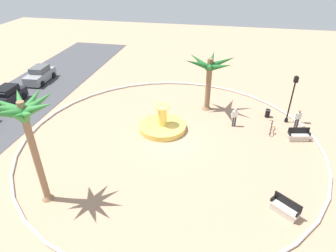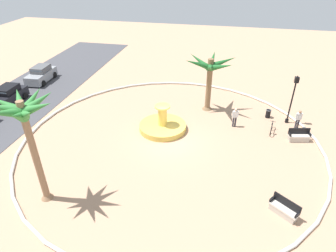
{
  "view_description": "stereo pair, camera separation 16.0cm",
  "coord_description": "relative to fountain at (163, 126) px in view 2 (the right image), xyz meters",
  "views": [
    {
      "loc": [
        -18.0,
        -3.45,
        12.42
      ],
      "look_at": [
        0.44,
        0.28,
        1.0
      ],
      "focal_mm": 31.12,
      "sensor_mm": 36.0,
      "label": 1
    },
    {
      "loc": [
        -17.97,
        -3.61,
        12.42
      ],
      "look_at": [
        0.44,
        0.28,
        1.0
      ],
      "focal_mm": 31.12,
      "sensor_mm": 36.0,
      "label": 2
    }
  ],
  "objects": [
    {
      "name": "ground_plane",
      "position": [
        -1.47,
        -0.94,
        -0.31
      ],
      "size": [
        80.0,
        80.0,
        0.0
      ],
      "primitive_type": "plane",
      "color": "tan"
    },
    {
      "name": "plaza_curb",
      "position": [
        -1.47,
        -0.94,
        -0.21
      ],
      "size": [
        22.21,
        22.21,
        0.2
      ],
      "primitive_type": "torus",
      "color": "silver",
      "rests_on": "ground"
    },
    {
      "name": "fountain",
      "position": [
        0.0,
        0.0,
        0.0
      ],
      "size": [
        3.75,
        3.75,
        2.13
      ],
      "color": "gold",
      "rests_on": "ground"
    },
    {
      "name": "palm_tree_near_fountain",
      "position": [
        -8.8,
        4.92,
        5.0
      ],
      "size": [
        3.32,
        3.41,
        6.55
      ],
      "color": "#8E6B4C",
      "rests_on": "ground"
    },
    {
      "name": "palm_tree_by_curb",
      "position": [
        4.25,
        -3.19,
        3.36
      ],
      "size": [
        4.53,
        4.38,
        4.95
      ],
      "color": "brown",
      "rests_on": "ground"
    },
    {
      "name": "bench_east",
      "position": [
        -7.25,
        -8.39,
        0.04
      ],
      "size": [
        1.38,
        1.57,
        1.0
      ],
      "color": "beige",
      "rests_on": "ground"
    },
    {
      "name": "bench_west",
      "position": [
        0.53,
        -10.42,
        0.04
      ],
      "size": [
        0.81,
        1.67,
        1.0
      ],
      "color": "beige",
      "rests_on": "ground"
    },
    {
      "name": "lamppost",
      "position": [
        3.24,
        -9.94,
        2.14
      ],
      "size": [
        0.32,
        0.32,
        4.18
      ],
      "color": "black",
      "rests_on": "ground"
    },
    {
      "name": "trash_bin",
      "position": [
        3.78,
        -8.44,
        0.08
      ],
      "size": [
        0.46,
        0.46,
        0.73
      ],
      "color": "black",
      "rests_on": "ground"
    },
    {
      "name": "bicycle_red_frame",
      "position": [
        1.39,
        -8.51,
        0.08
      ],
      "size": [
        1.7,
        0.5,
        0.94
      ],
      "color": "black",
      "rests_on": "ground"
    },
    {
      "name": "person_cyclist_helmet",
      "position": [
        2.27,
        -10.53,
        0.64
      ],
      "size": [
        0.27,
        0.52,
        1.68
      ],
      "color": "#33333D",
      "rests_on": "ground"
    },
    {
      "name": "person_cyclist_photo",
      "position": [
        1.65,
        -5.61,
        0.63
      ],
      "size": [
        0.29,
        0.51,
        1.67
      ],
      "color": "#33333D",
      "rests_on": "ground"
    },
    {
      "name": "parked_car_second",
      "position": [
        1.5,
        15.11,
        0.47
      ],
      "size": [
        4.05,
        2.01,
        1.67
      ],
      "color": "black",
      "rests_on": "ground"
    },
    {
      "name": "parked_car_third",
      "position": [
        7.06,
        15.2,
        0.47
      ],
      "size": [
        4.09,
        2.1,
        1.67
      ],
      "color": "gray",
      "rests_on": "ground"
    }
  ]
}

